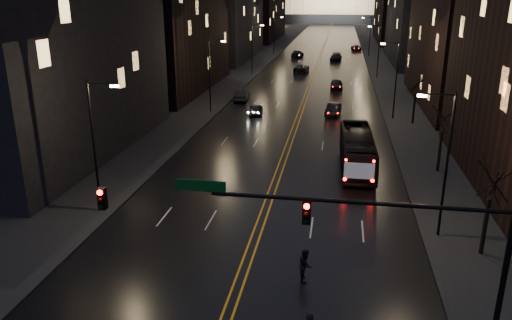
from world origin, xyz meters
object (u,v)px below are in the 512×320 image
at_px(bus, 357,150).
at_px(oncoming_car_a, 256,109).
at_px(traffic_signal, 365,228).
at_px(pedestrian_b, 305,265).
at_px(receding_car_a, 333,110).
at_px(oncoming_car_b, 242,95).

height_order(bus, oncoming_car_a, bus).
distance_m(traffic_signal, pedestrian_b, 6.27).
relative_size(bus, pedestrian_b, 6.27).
relative_size(traffic_signal, bus, 1.56).
height_order(oncoming_car_a, pedestrian_b, pedestrian_b).
bearing_deg(receding_car_a, oncoming_car_b, 160.01).
relative_size(bus, oncoming_car_a, 2.80).
height_order(oncoming_car_b, pedestrian_b, pedestrian_b).
relative_size(receding_car_a, pedestrian_b, 2.43).
relative_size(traffic_signal, receding_car_a, 4.03).
bearing_deg(bus, receding_car_a, 95.35).
height_order(oncoming_car_a, receding_car_a, receding_car_a).
xyz_separation_m(receding_car_a, pedestrian_b, (-0.73, -37.22, 0.18)).
xyz_separation_m(traffic_signal, receding_car_a, (-1.86, 41.07, -4.40)).
bearing_deg(oncoming_car_a, oncoming_car_b, -74.32).
bearing_deg(oncoming_car_b, oncoming_car_a, 110.29).
bearing_deg(oncoming_car_a, receding_car_a, 179.56).
relative_size(oncoming_car_b, pedestrian_b, 2.69).
bearing_deg(pedestrian_b, oncoming_car_b, 9.31).
distance_m(oncoming_car_a, receding_car_a, 9.39).
relative_size(oncoming_car_a, oncoming_car_b, 0.83).
bearing_deg(oncoming_car_a, pedestrian_b, 96.10).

